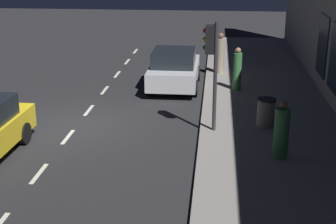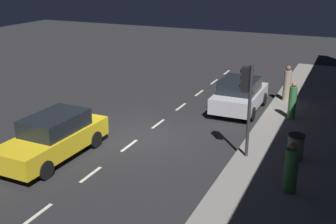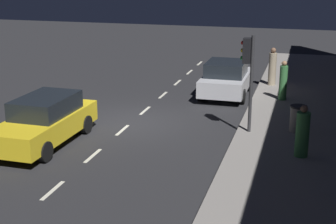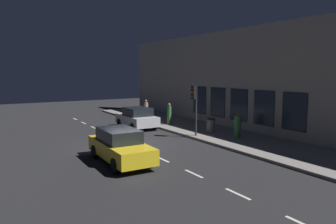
# 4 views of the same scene
# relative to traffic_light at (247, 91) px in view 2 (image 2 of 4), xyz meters

# --- Properties ---
(ground_plane) EXTENTS (60.00, 60.00, 0.00)m
(ground_plane) POSITION_rel_traffic_light_xyz_m (-4.29, 0.35, -2.56)
(ground_plane) COLOR #232326
(sidewalk) EXTENTS (4.50, 32.00, 0.15)m
(sidewalk) POSITION_rel_traffic_light_xyz_m (1.96, 0.35, -2.48)
(sidewalk) COLOR gray
(sidewalk) RESTS_ON ground
(lane_centre_line) EXTENTS (0.12, 27.20, 0.01)m
(lane_centre_line) POSITION_rel_traffic_light_xyz_m (-4.29, -0.65, -2.55)
(lane_centre_line) COLOR beige
(lane_centre_line) RESTS_ON ground
(traffic_light) EXTENTS (0.46, 0.32, 3.33)m
(traffic_light) POSITION_rel_traffic_light_xyz_m (0.00, 0.00, 0.00)
(traffic_light) COLOR #2D2D30
(traffic_light) RESTS_ON sidewalk
(parked_car_0) EXTENTS (1.99, 3.89, 1.58)m
(parked_car_0) POSITION_rel_traffic_light_xyz_m (-1.54, 5.20, -1.77)
(parked_car_0) COLOR #B7B7BC
(parked_car_0) RESTS_ON ground
(parked_car_1) EXTENTS (1.89, 4.54, 1.58)m
(parked_car_1) POSITION_rel_traffic_light_xyz_m (-6.23, -2.62, -1.76)
(parked_car_1) COLOR gold
(parked_car_1) RESTS_ON ground
(pedestrian_0) EXTENTS (0.37, 0.37, 1.78)m
(pedestrian_0) POSITION_rel_traffic_light_xyz_m (0.31, 7.29, -1.57)
(pedestrian_0) COLOR gray
(pedestrian_0) RESTS_ON sidewalk
(pedestrian_1) EXTENTS (0.37, 0.37, 1.67)m
(pedestrian_1) POSITION_rel_traffic_light_xyz_m (0.97, 4.64, -1.63)
(pedestrian_1) COLOR #336B38
(pedestrian_1) RESTS_ON sidewalk
(pedestrian_2) EXTENTS (0.45, 0.45, 1.59)m
(pedestrian_2) POSITION_rel_traffic_light_xyz_m (1.92, -1.92, -1.68)
(pedestrian_2) COLOR #336B38
(pedestrian_2) RESTS_ON sidewalk
(trash_bin) EXTENTS (0.58, 0.58, 0.92)m
(trash_bin) POSITION_rel_traffic_light_xyz_m (1.73, 0.46, -1.94)
(trash_bin) COLOR slate
(trash_bin) RESTS_ON sidewalk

